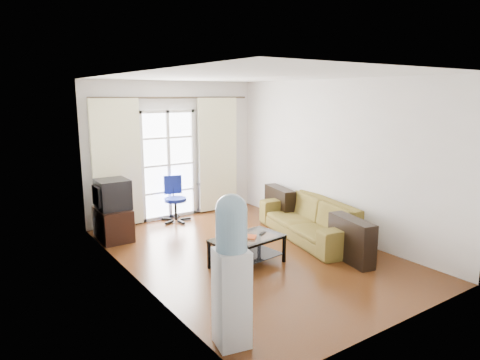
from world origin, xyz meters
name	(u,v)px	position (x,y,z in m)	size (l,w,h in m)	color
floor	(250,254)	(0.00, 0.00, 0.00)	(5.20, 5.20, 0.00)	#5A3115
ceiling	(251,76)	(0.00, 0.00, 2.70)	(5.20, 5.20, 0.00)	white
wall_back	(174,150)	(0.00, 2.60, 1.35)	(3.60, 0.02, 2.70)	white
wall_front	(401,204)	(0.00, -2.60, 1.35)	(3.60, 0.02, 2.70)	white
wall_left	(135,182)	(-1.80, 0.00, 1.35)	(0.02, 5.20, 2.70)	white
wall_right	(334,158)	(1.80, 0.00, 1.35)	(0.02, 5.20, 2.70)	white
french_door	(169,165)	(-0.15, 2.54, 1.07)	(1.16, 0.06, 2.15)	white
curtain_rod	(174,98)	(0.00, 2.50, 2.38)	(0.04, 0.04, 3.30)	#4C3F2D
curtain_left	(117,164)	(-1.20, 2.48, 1.20)	(0.90, 0.07, 2.35)	#FEFFCD
curtain_right	(218,155)	(0.95, 2.48, 1.20)	(0.90, 0.07, 2.35)	#FEFFCD
radiator	(212,196)	(0.80, 2.50, 0.33)	(0.64, 0.12, 0.64)	gray
sofa	(310,219)	(1.31, 0.03, 0.33)	(1.35, 2.41, 0.66)	brown
coffee_table	(247,247)	(-0.30, -0.35, 0.27)	(1.10, 0.71, 0.42)	silver
bowl	(241,237)	(-0.41, -0.34, 0.45)	(0.22, 0.22, 0.05)	green
book	(246,239)	(-0.38, -0.42, 0.43)	(0.31, 0.31, 0.02)	#A21316
remote	(263,233)	(-0.02, -0.35, 0.43)	(0.15, 0.04, 0.02)	black
tv_stand	(113,224)	(-1.52, 1.87, 0.27)	(0.49, 0.74, 0.54)	black
crt_tv	(111,194)	(-1.52, 1.87, 0.79)	(0.56, 0.55, 0.50)	black
task_chair	(175,208)	(-0.17, 2.27, 0.26)	(0.72, 0.72, 0.88)	black
water_cooler	(232,268)	(-1.59, -1.90, 0.80)	(0.37, 0.37, 1.53)	silver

